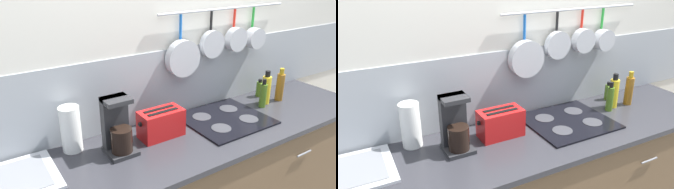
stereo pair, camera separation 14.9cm
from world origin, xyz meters
The scene contains 10 objects.
wall_back centered at (0.00, 0.37, 1.28)m, with size 7.20×0.16×2.60m.
countertop centered at (0.00, 0.00, 0.91)m, with size 2.86×0.66×0.03m.
paper_towel_roll centered at (-0.66, 0.25, 1.06)m, with size 0.11×0.11×0.27m.
coffee_maker centered at (-0.45, 0.09, 1.06)m, with size 0.16×0.17×0.33m.
toaster centered at (-0.16, 0.11, 1.02)m, with size 0.29×0.14×0.18m.
cooktop centered at (0.33, 0.06, 0.94)m, with size 0.55×0.50×0.01m.
bottle_vinegar centered at (0.71, 0.08, 1.02)m, with size 0.05×0.05×0.22m.
bottle_sesame_oil centered at (0.78, 0.11, 1.04)m, with size 0.07×0.07×0.26m.
bottle_olive_oil centered at (0.85, 0.24, 0.99)m, with size 0.05×0.05×0.14m.
bottle_hot_sauce centered at (0.91, 0.10, 1.04)m, with size 0.06×0.06×0.26m.
Camera 2 is at (-0.96, -1.48, 1.92)m, focal length 35.00 mm.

